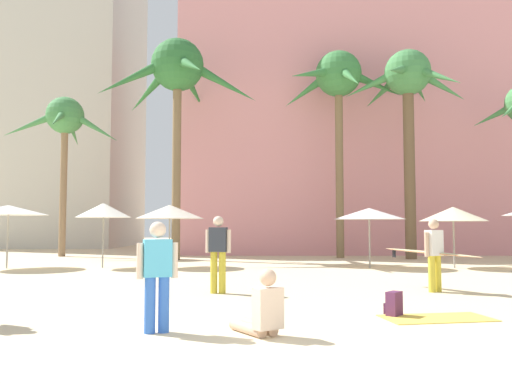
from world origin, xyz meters
TOP-DOWN VIEW (x-y plane):
  - ground at (0.00, 0.00)m, footprint 120.00×120.00m
  - hotel_pink at (7.27, 26.79)m, footprint 23.00×11.22m
  - hotel_tower_gray at (-15.93, 33.93)m, footprint 12.30×10.82m
  - palm_tree_far_left at (3.96, 19.35)m, footprint 5.89×6.30m
  - palm_tree_left at (7.15, 18.57)m, footprint 5.97×5.55m
  - palm_tree_right at (-3.71, 18.04)m, footprint 7.24×7.61m
  - palm_tree_far_right at (-9.85, 20.55)m, footprint 5.92×6.08m
  - cafe_umbrella_0 at (-9.09, 13.31)m, footprint 2.79×2.79m
  - cafe_umbrella_1 at (-5.71, 13.62)m, footprint 2.02×2.02m
  - cafe_umbrella_2 at (7.19, 13.49)m, footprint 2.44×2.44m
  - cafe_umbrella_3 at (-3.29, 13.81)m, footprint 2.54×2.54m
  - cafe_umbrella_5 at (4.12, 13.57)m, footprint 2.64×2.64m
  - beach_towel at (2.96, 3.34)m, footprint 1.91×1.16m
  - backpack at (2.30, 3.56)m, footprint 0.35×0.35m
  - person_mid_center at (0.02, 2.00)m, footprint 0.80×0.93m
  - person_near_right at (4.12, 6.87)m, footprint 1.81×2.41m
  - person_near_left at (-0.93, 6.51)m, footprint 0.61×0.29m
  - person_mid_left at (-1.50, 2.20)m, footprint 0.60×0.34m

SIDE VIEW (x-z plane):
  - ground at x=0.00m, z-range 0.00..0.00m
  - beach_towel at x=2.96m, z-range 0.00..0.01m
  - backpack at x=2.30m, z-range -0.01..0.41m
  - person_mid_center at x=0.02m, z-range -0.14..0.81m
  - person_mid_left at x=-1.50m, z-range 0.07..1.68m
  - person_near_right at x=4.12m, z-range 0.07..1.77m
  - person_near_left at x=-0.93m, z-range 0.09..1.86m
  - cafe_umbrella_2 at x=7.19m, z-range 0.85..3.09m
  - cafe_umbrella_5 at x=4.12m, z-range 0.89..3.08m
  - cafe_umbrella_3 at x=-3.29m, z-range 0.90..3.23m
  - cafe_umbrella_1 at x=-5.71m, z-range 0.92..3.30m
  - cafe_umbrella_0 at x=-9.09m, z-range 0.97..3.26m
  - palm_tree_far_right at x=-9.85m, z-range 2.69..10.82m
  - hotel_pink at x=7.27m, z-range 0.00..15.01m
  - palm_tree_left at x=7.15m, z-range 3.11..13.01m
  - palm_tree_right at x=-3.71m, z-range 3.41..13.63m
  - palm_tree_far_left at x=3.96m, z-range 3.47..13.58m
  - hotel_tower_gray at x=-15.93m, z-range 0.00..27.27m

